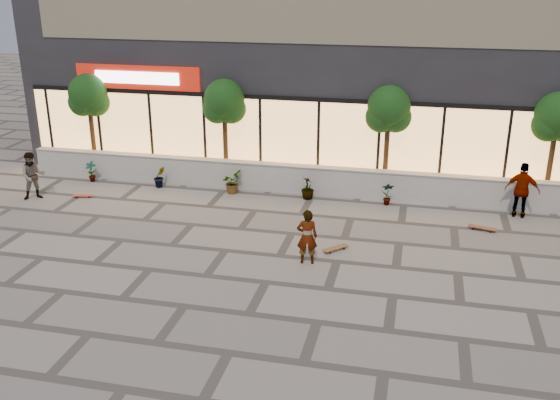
% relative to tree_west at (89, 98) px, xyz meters
% --- Properties ---
extents(ground, '(80.00, 80.00, 0.00)m').
position_rel_tree_west_xyz_m(ground, '(9.00, -7.70, -2.99)').
color(ground, '#9D9388').
rests_on(ground, ground).
extents(planter_wall, '(22.00, 0.42, 1.04)m').
position_rel_tree_west_xyz_m(planter_wall, '(9.00, -0.70, -2.46)').
color(planter_wall, silver).
rests_on(planter_wall, ground).
extents(retail_building, '(24.00, 9.17, 8.50)m').
position_rel_tree_west_xyz_m(retail_building, '(9.00, 4.79, 1.26)').
color(retail_building, '#242429').
rests_on(retail_building, ground).
extents(shrub_a, '(0.43, 0.29, 0.81)m').
position_rel_tree_west_xyz_m(shrub_a, '(0.50, -1.25, -2.58)').
color(shrub_a, '#183711').
rests_on(shrub_a, ground).
extents(shrub_b, '(0.57, 0.57, 0.81)m').
position_rel_tree_west_xyz_m(shrub_b, '(3.30, -1.25, -2.58)').
color(shrub_b, '#183711').
rests_on(shrub_b, ground).
extents(shrub_c, '(0.68, 0.77, 0.81)m').
position_rel_tree_west_xyz_m(shrub_c, '(6.10, -1.25, -2.58)').
color(shrub_c, '#183711').
rests_on(shrub_c, ground).
extents(shrub_d, '(0.64, 0.64, 0.81)m').
position_rel_tree_west_xyz_m(shrub_d, '(8.90, -1.25, -2.58)').
color(shrub_d, '#183711').
rests_on(shrub_d, ground).
extents(shrub_e, '(0.46, 0.35, 0.81)m').
position_rel_tree_west_xyz_m(shrub_e, '(11.70, -1.25, -2.58)').
color(shrub_e, '#183711').
rests_on(shrub_e, ground).
extents(tree_west, '(1.60, 1.50, 3.92)m').
position_rel_tree_west_xyz_m(tree_west, '(0.00, 0.00, 0.00)').
color(tree_west, '#473119').
rests_on(tree_west, ground).
extents(tree_midwest, '(1.60, 1.50, 3.92)m').
position_rel_tree_west_xyz_m(tree_midwest, '(5.50, 0.00, 0.00)').
color(tree_midwest, '#473119').
rests_on(tree_midwest, ground).
extents(tree_mideast, '(1.60, 1.50, 3.92)m').
position_rel_tree_west_xyz_m(tree_mideast, '(11.50, 0.00, 0.00)').
color(tree_mideast, '#473119').
rests_on(tree_mideast, ground).
extents(tree_east, '(1.60, 1.50, 3.92)m').
position_rel_tree_west_xyz_m(tree_east, '(17.00, 0.00, 0.00)').
color(tree_east, '#473119').
rests_on(tree_east, ground).
extents(skater_center, '(0.64, 0.48, 1.57)m').
position_rel_tree_west_xyz_m(skater_center, '(9.82, -6.33, -2.20)').
color(skater_center, silver).
rests_on(skater_center, ground).
extents(skater_left, '(1.05, 1.00, 1.70)m').
position_rel_tree_west_xyz_m(skater_left, '(-0.50, -3.41, -2.13)').
color(skater_left, tan).
rests_on(skater_left, ground).
extents(skater_right_near, '(1.15, 0.66, 1.85)m').
position_rel_tree_west_xyz_m(skater_right_near, '(16.00, -1.40, -2.06)').
color(skater_right_near, white).
rests_on(skater_right_near, ground).
extents(skateboard_center, '(0.73, 0.75, 0.10)m').
position_rel_tree_west_xyz_m(skateboard_center, '(10.49, -5.36, -2.90)').
color(skateboard_center, brown).
rests_on(skateboard_center, ground).
extents(skateboard_left, '(0.72, 0.36, 0.08)m').
position_rel_tree_west_xyz_m(skateboard_left, '(1.06, -2.93, -2.92)').
color(skateboard_left, red).
rests_on(skateboard_left, ground).
extents(skateboard_right_near, '(0.88, 0.43, 0.10)m').
position_rel_tree_west_xyz_m(skateboard_right_near, '(14.75, -2.84, -2.90)').
color(skateboard_right_near, brown).
rests_on(skateboard_right_near, ground).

